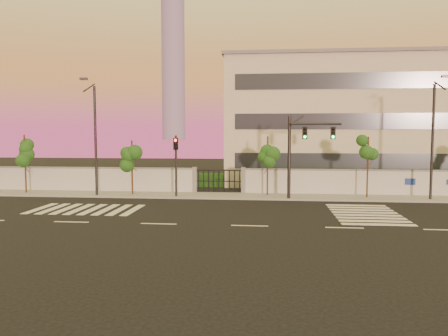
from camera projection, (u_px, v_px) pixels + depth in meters
The scene contains 15 objects.
ground at pixel (250, 226), 23.48m from camera, with size 120.00×120.00×0.00m, color black.
sidewalk at pixel (255, 196), 33.88m from camera, with size 60.00×3.00×0.15m, color gray.
perimeter_wall at pixel (257, 181), 35.28m from camera, with size 60.00×0.36×2.20m.
hedge_row at pixel (270, 181), 37.91m from camera, with size 41.00×4.25×1.80m.
institutional_building at pixel (348, 121), 43.89m from camera, with size 24.40×12.40×12.25m.
distant_skyscraper at pixel (173, 50), 302.60m from camera, with size 16.00×16.00×118.00m.
road_markings at pixel (227, 212), 27.36m from camera, with size 57.00×7.62×0.02m.
street_tree_b at pixel (25, 151), 35.26m from camera, with size 1.62×1.29×4.84m.
street_tree_c at pixel (132, 155), 34.21m from camera, with size 1.50×1.19×4.40m.
street_tree_d at pixel (268, 152), 33.71m from camera, with size 1.49×1.19×4.72m.
street_tree_e at pixel (368, 153), 32.61m from camera, with size 1.44×1.14×4.72m.
traffic_signal_main at pixel (300, 147), 31.90m from camera, with size 3.91×1.06×6.24m.
traffic_signal_secondary at pixel (176, 159), 33.14m from camera, with size 0.37×0.35×4.79m.
streetlight_west at pixel (94, 135), 33.54m from camera, with size 0.54×2.16×8.97m.
streetlight_east at pixel (434, 136), 31.38m from camera, with size 0.53×2.14×8.88m.
Camera 1 is at (0.94, -23.17, 5.01)m, focal length 35.00 mm.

